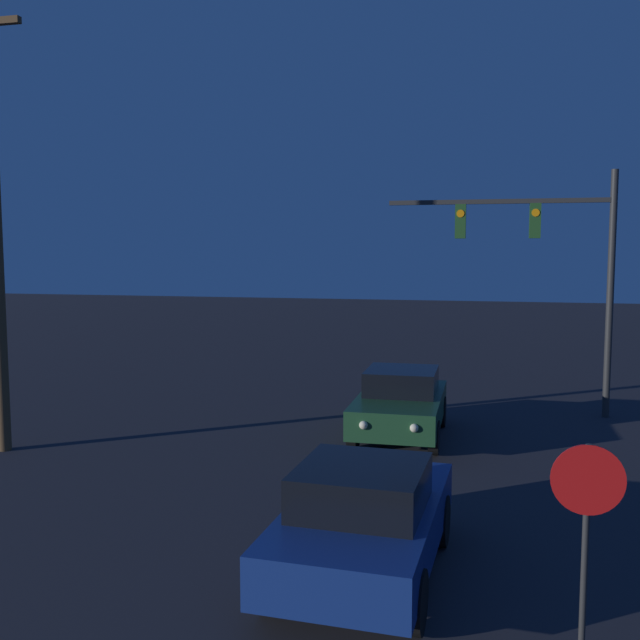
{
  "coord_description": "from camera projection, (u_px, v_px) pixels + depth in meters",
  "views": [
    {
      "loc": [
        3.37,
        -1.25,
        4.34
      ],
      "look_at": [
        0.0,
        12.97,
        2.89
      ],
      "focal_mm": 40.0,
      "sensor_mm": 36.0,
      "label": 1
    }
  ],
  "objects": [
    {
      "name": "car_near",
      "position": [
        364.0,
        518.0,
        9.41
      ],
      "size": [
        2.1,
        4.23,
        1.56
      ],
      "rotation": [
        0.0,
        0.0,
        -0.05
      ],
      "color": "navy",
      "rests_on": "ground_plane"
    },
    {
      "name": "car_far",
      "position": [
        401.0,
        403.0,
        16.49
      ],
      "size": [
        1.96,
        4.17,
        1.56
      ],
      "rotation": [
        0.0,
        0.0,
        3.15
      ],
      "color": "#1E4728",
      "rests_on": "ground_plane"
    },
    {
      "name": "traffic_signal_mast",
      "position": [
        551.0,
        252.0,
        18.44
      ],
      "size": [
        5.79,
        0.3,
        6.35
      ],
      "color": "#2D2D2D",
      "rests_on": "ground_plane"
    },
    {
      "name": "stop_sign",
      "position": [
        587.0,
        510.0,
        7.37
      ],
      "size": [
        0.75,
        0.07,
        2.35
      ],
      "color": "#2D2D2D",
      "rests_on": "ground_plane"
    }
  ]
}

